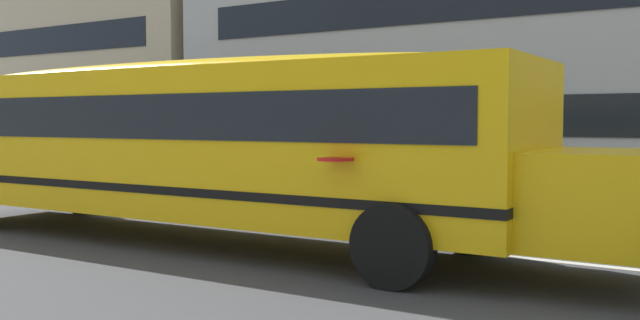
% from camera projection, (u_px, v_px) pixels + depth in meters
% --- Properties ---
extents(ground_plane, '(400.00, 400.00, 0.00)m').
position_uv_depth(ground_plane, '(118.00, 215.00, 13.30)').
color(ground_plane, '#424244').
extents(sidewalk_far, '(120.00, 3.00, 0.01)m').
position_uv_depth(sidewalk_far, '(337.00, 183.00, 20.14)').
color(sidewalk_far, gray).
rests_on(sidewalk_far, ground_plane).
extents(lane_centreline, '(110.00, 0.16, 0.01)m').
position_uv_depth(lane_centreline, '(118.00, 215.00, 13.30)').
color(lane_centreline, silver).
rests_on(lane_centreline, ground_plane).
extents(school_bus, '(11.98, 2.84, 2.67)m').
position_uv_depth(school_bus, '(204.00, 135.00, 10.31)').
color(school_bus, yellow).
rests_on(school_bus, ground_plane).
extents(box_truck, '(6.05, 2.47, 2.82)m').
position_uv_depth(box_truck, '(122.00, 129.00, 21.28)').
color(box_truck, maroon).
rests_on(box_truck, ground_plane).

